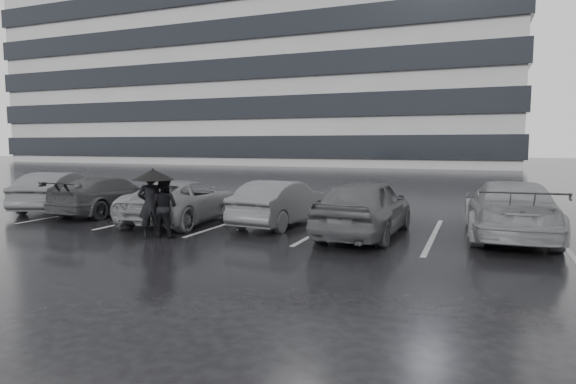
{
  "coord_description": "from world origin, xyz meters",
  "views": [
    {
      "loc": [
        4.34,
        -9.71,
        2.25
      ],
      "look_at": [
        0.12,
        1.0,
        1.1
      ],
      "focal_mm": 30.0,
      "sensor_mm": 36.0,
      "label": 1
    }
  ],
  "objects_px": {
    "car_west_a": "(281,203)",
    "pedestrian_left": "(150,205)",
    "car_main": "(365,207)",
    "car_east": "(510,209)",
    "pedestrian_right": "(164,207)",
    "car_west_b": "(183,201)",
    "car_west_c": "(110,195)",
    "car_west_d": "(59,191)"
  },
  "relations": [
    {
      "from": "car_west_d",
      "to": "car_east",
      "type": "xyz_separation_m",
      "value": [
        14.04,
        0.25,
        0.05
      ]
    },
    {
      "from": "car_main",
      "to": "car_west_b",
      "type": "xyz_separation_m",
      "value": [
        -5.34,
        0.19,
        -0.11
      ]
    },
    {
      "from": "car_main",
      "to": "car_east",
      "type": "bearing_deg",
      "value": -159.86
    },
    {
      "from": "car_west_d",
      "to": "pedestrian_left",
      "type": "height_order",
      "value": "pedestrian_left"
    },
    {
      "from": "car_west_a",
      "to": "pedestrian_left",
      "type": "relative_size",
      "value": 2.37
    },
    {
      "from": "car_west_a",
      "to": "car_east",
      "type": "xyz_separation_m",
      "value": [
        5.81,
        0.27,
        0.07
      ]
    },
    {
      "from": "car_west_b",
      "to": "car_west_a",
      "type": "bearing_deg",
      "value": -172.77
    },
    {
      "from": "car_west_c",
      "to": "pedestrian_right",
      "type": "bearing_deg",
      "value": 148.73
    },
    {
      "from": "car_west_a",
      "to": "car_west_c",
      "type": "xyz_separation_m",
      "value": [
        -6.0,
        -0.02,
        -0.02
      ]
    },
    {
      "from": "car_west_c",
      "to": "car_east",
      "type": "relative_size",
      "value": 0.86
    },
    {
      "from": "car_west_a",
      "to": "car_west_b",
      "type": "height_order",
      "value": "car_west_a"
    },
    {
      "from": "car_main",
      "to": "car_west_a",
      "type": "xyz_separation_m",
      "value": [
        -2.53,
        0.78,
        -0.1
      ]
    },
    {
      "from": "car_east",
      "to": "pedestrian_left",
      "type": "xyz_separation_m",
      "value": [
        -8.04,
        -3.12,
        0.1
      ]
    },
    {
      "from": "car_west_b",
      "to": "pedestrian_right",
      "type": "height_order",
      "value": "pedestrian_right"
    },
    {
      "from": "car_west_b",
      "to": "car_west_d",
      "type": "bearing_deg",
      "value": -11.24
    },
    {
      "from": "car_west_c",
      "to": "car_west_d",
      "type": "relative_size",
      "value": 1.05
    },
    {
      "from": "pedestrian_left",
      "to": "car_east",
      "type": "bearing_deg",
      "value": 160.93
    },
    {
      "from": "car_west_d",
      "to": "pedestrian_left",
      "type": "distance_m",
      "value": 6.65
    },
    {
      "from": "car_west_b",
      "to": "car_west_d",
      "type": "relative_size",
      "value": 1.11
    },
    {
      "from": "car_west_a",
      "to": "pedestrian_left",
      "type": "height_order",
      "value": "pedestrian_left"
    },
    {
      "from": "car_west_b",
      "to": "pedestrian_left",
      "type": "xyz_separation_m",
      "value": [
        0.59,
        -2.26,
        0.19
      ]
    },
    {
      "from": "car_west_b",
      "to": "pedestrian_left",
      "type": "bearing_deg",
      "value": 99.76
    },
    {
      "from": "pedestrian_left",
      "to": "car_west_d",
      "type": "bearing_deg",
      "value": -65.96
    },
    {
      "from": "car_east",
      "to": "pedestrian_right",
      "type": "relative_size",
      "value": 3.29
    },
    {
      "from": "car_west_b",
      "to": "car_west_d",
      "type": "height_order",
      "value": "car_west_d"
    },
    {
      "from": "pedestrian_right",
      "to": "car_west_a",
      "type": "bearing_deg",
      "value": -126.86
    },
    {
      "from": "car_east",
      "to": "pedestrian_left",
      "type": "distance_m",
      "value": 8.63
    },
    {
      "from": "car_east",
      "to": "pedestrian_left",
      "type": "height_order",
      "value": "pedestrian_left"
    },
    {
      "from": "car_main",
      "to": "pedestrian_right",
      "type": "xyz_separation_m",
      "value": [
        -4.51,
        -1.88,
        0.01
      ]
    },
    {
      "from": "car_main",
      "to": "car_west_a",
      "type": "height_order",
      "value": "car_main"
    },
    {
      "from": "car_west_b",
      "to": "pedestrian_right",
      "type": "distance_m",
      "value": 2.23
    },
    {
      "from": "car_main",
      "to": "pedestrian_right",
      "type": "height_order",
      "value": "pedestrian_right"
    },
    {
      "from": "car_main",
      "to": "pedestrian_left",
      "type": "height_order",
      "value": "pedestrian_left"
    },
    {
      "from": "pedestrian_right",
      "to": "car_main",
      "type": "bearing_deg",
      "value": -157.6
    },
    {
      "from": "car_main",
      "to": "car_east",
      "type": "relative_size",
      "value": 0.89
    },
    {
      "from": "car_west_a",
      "to": "car_west_b",
      "type": "distance_m",
      "value": 2.88
    },
    {
      "from": "car_west_c",
      "to": "car_main",
      "type": "bearing_deg",
      "value": 176.87
    },
    {
      "from": "car_main",
      "to": "car_east",
      "type": "height_order",
      "value": "car_main"
    },
    {
      "from": "car_west_a",
      "to": "pedestrian_left",
      "type": "xyz_separation_m",
      "value": [
        -2.23,
        -2.86,
        0.18
      ]
    },
    {
      "from": "car_west_b",
      "to": "car_west_d",
      "type": "distance_m",
      "value": 5.44
    },
    {
      "from": "car_west_a",
      "to": "car_west_b",
      "type": "relative_size",
      "value": 0.86
    },
    {
      "from": "car_west_d",
      "to": "pedestrian_right",
      "type": "distance_m",
      "value": 6.79
    }
  ]
}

